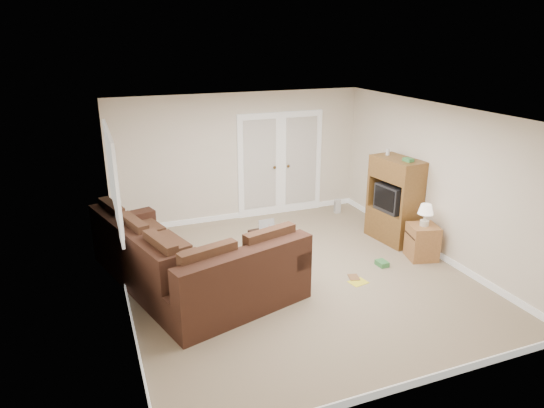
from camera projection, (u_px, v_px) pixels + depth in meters
name	position (u px, v px, depth m)	size (l,w,h in m)	color
floor	(296.00, 276.00, 7.46)	(5.50, 5.50, 0.00)	gray
ceiling	(299.00, 113.00, 6.64)	(5.00, 5.50, 0.02)	silver
wall_left	(119.00, 222.00, 6.20)	(0.02, 5.50, 2.50)	silver
wall_right	(437.00, 181.00, 7.91)	(0.02, 5.50, 2.50)	silver
wall_back	(240.00, 157.00, 9.47)	(5.00, 0.02, 2.50)	silver
wall_front	(414.00, 285.00, 4.63)	(5.00, 0.02, 2.50)	silver
baseboards	(296.00, 273.00, 7.45)	(5.00, 5.50, 0.10)	white
french_doors	(281.00, 164.00, 9.80)	(1.80, 0.05, 2.13)	white
window_left	(113.00, 179.00, 6.99)	(0.05, 1.92, 1.42)	white
sectional_sofa	(186.00, 268.00, 6.91)	(2.83, 3.24, 0.95)	#3C2117
coffee_table	(273.00, 248.00, 7.92)	(0.55, 1.01, 0.67)	black
tv_armoire	(395.00, 200.00, 8.55)	(0.63, 1.00, 1.62)	brown
side_cabinet	(423.00, 239.00, 7.95)	(0.54, 0.54, 0.95)	#A46D3C
space_heater	(337.00, 206.00, 10.08)	(0.12, 0.10, 0.29)	silver
floor_magazine	(358.00, 282.00, 7.27)	(0.27, 0.21, 0.01)	yellow
floor_greenbox	(382.00, 263.00, 7.78)	(0.15, 0.20, 0.08)	#3A8042
floor_book	(349.00, 278.00, 7.39)	(0.15, 0.21, 0.02)	brown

